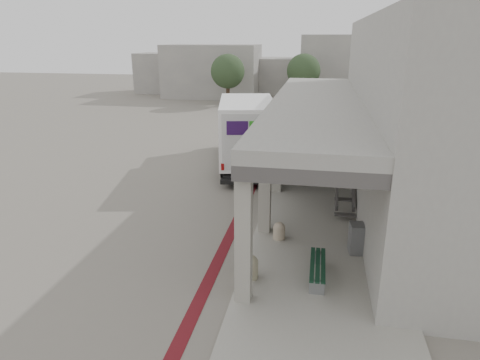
# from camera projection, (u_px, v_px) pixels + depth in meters

# --- Properties ---
(ground) EXTENTS (120.00, 120.00, 0.00)m
(ground) POSITION_uv_depth(u_px,v_px,m) (200.00, 235.00, 14.28)
(ground) COLOR slate
(ground) RESTS_ON ground
(bike_lane_stripe) EXTENTS (0.35, 40.00, 0.01)m
(bike_lane_stripe) POSITION_uv_depth(u_px,v_px,m) (240.00, 214.00, 15.97)
(bike_lane_stripe) COLOR #5B1218
(bike_lane_stripe) RESTS_ON ground
(sidewalk) EXTENTS (4.40, 28.00, 0.12)m
(sidewalk) POSITION_uv_depth(u_px,v_px,m) (322.00, 243.00, 13.57)
(sidewalk) COLOR gray
(sidewalk) RESTS_ON ground
(transit_building) EXTENTS (7.60, 17.00, 7.00)m
(transit_building) POSITION_uv_depth(u_px,v_px,m) (403.00, 117.00, 16.21)
(transit_building) COLOR gray
(transit_building) RESTS_ON ground
(distant_backdrop) EXTENTS (28.00, 10.00, 6.50)m
(distant_backdrop) POSITION_uv_depth(u_px,v_px,m) (262.00, 71.00, 47.36)
(distant_backdrop) COLOR gray
(distant_backdrop) RESTS_ON ground
(tree_left) EXTENTS (3.20, 3.20, 4.80)m
(tree_left) POSITION_uv_depth(u_px,v_px,m) (228.00, 71.00, 40.23)
(tree_left) COLOR #38281C
(tree_left) RESTS_ON ground
(tree_mid) EXTENTS (3.20, 3.20, 4.80)m
(tree_mid) POSITION_uv_depth(u_px,v_px,m) (304.00, 71.00, 40.88)
(tree_mid) COLOR #38281C
(tree_mid) RESTS_ON ground
(tree_right) EXTENTS (3.20, 3.20, 4.80)m
(tree_right) POSITION_uv_depth(u_px,v_px,m) (392.00, 73.00, 38.57)
(tree_right) COLOR #38281C
(tree_right) RESTS_ON ground
(fedex_truck) EXTENTS (3.89, 8.34, 3.42)m
(fedex_truck) POSITION_uv_depth(u_px,v_px,m) (246.00, 130.00, 21.58)
(fedex_truck) COLOR black
(fedex_truck) RESTS_ON ground
(bench) EXTENTS (0.40, 1.84, 0.43)m
(bench) POSITION_uv_depth(u_px,v_px,m) (318.00, 268.00, 11.41)
(bench) COLOR gray
(bench) RESTS_ON sidewalk
(bollard_near) EXTENTS (0.44, 0.44, 0.67)m
(bollard_near) POSITION_uv_depth(u_px,v_px,m) (250.00, 266.00, 11.43)
(bollard_near) COLOR gray
(bollard_near) RESTS_ON sidewalk
(bollard_far) EXTENTS (0.38, 0.38, 0.57)m
(bollard_far) POSITION_uv_depth(u_px,v_px,m) (279.00, 230.00, 13.66)
(bollard_far) COLOR tan
(bollard_far) RESTS_ON sidewalk
(utility_cabinet) EXTENTS (0.46, 0.58, 0.91)m
(utility_cabinet) POSITION_uv_depth(u_px,v_px,m) (356.00, 238.00, 12.76)
(utility_cabinet) COLOR slate
(utility_cabinet) RESTS_ON sidewalk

